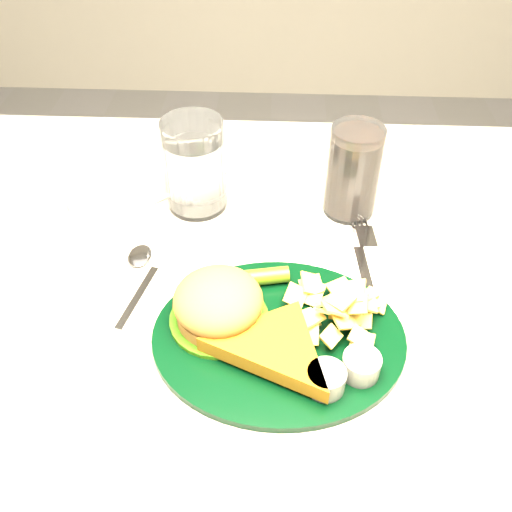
{
  "coord_description": "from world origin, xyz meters",
  "views": [
    {
      "loc": [
        0.05,
        -0.53,
        1.27
      ],
      "look_at": [
        0.02,
        -0.02,
        0.8
      ],
      "focal_mm": 40.0,
      "sensor_mm": 36.0,
      "label": 1
    }
  ],
  "objects_px": {
    "dinner_plate": "(279,320)",
    "water_glass": "(195,166)",
    "table": "(244,427)",
    "fork_napkin": "(367,280)",
    "cola_glass": "(353,172)"
  },
  "relations": [
    {
      "from": "table",
      "to": "water_glass",
      "type": "xyz_separation_m",
      "value": [
        -0.07,
        0.15,
        0.44
      ]
    },
    {
      "from": "dinner_plate",
      "to": "cola_glass",
      "type": "distance_m",
      "value": 0.27
    },
    {
      "from": "table",
      "to": "dinner_plate",
      "type": "height_order",
      "value": "dinner_plate"
    },
    {
      "from": "water_glass",
      "to": "cola_glass",
      "type": "distance_m",
      "value": 0.22
    },
    {
      "from": "dinner_plate",
      "to": "fork_napkin",
      "type": "distance_m",
      "value": 0.15
    },
    {
      "from": "dinner_plate",
      "to": "water_glass",
      "type": "height_order",
      "value": "water_glass"
    },
    {
      "from": "dinner_plate",
      "to": "fork_napkin",
      "type": "relative_size",
      "value": 1.53
    },
    {
      "from": "water_glass",
      "to": "fork_napkin",
      "type": "height_order",
      "value": "water_glass"
    },
    {
      "from": "table",
      "to": "dinner_plate",
      "type": "relative_size",
      "value": 4.09
    },
    {
      "from": "table",
      "to": "fork_napkin",
      "type": "height_order",
      "value": "fork_napkin"
    },
    {
      "from": "water_glass",
      "to": "cola_glass",
      "type": "bearing_deg",
      "value": -0.74
    },
    {
      "from": "water_glass",
      "to": "fork_napkin",
      "type": "xyz_separation_m",
      "value": [
        0.24,
        -0.16,
        -0.06
      ]
    },
    {
      "from": "water_glass",
      "to": "fork_napkin",
      "type": "distance_m",
      "value": 0.29
    },
    {
      "from": "dinner_plate",
      "to": "water_glass",
      "type": "relative_size",
      "value": 2.13
    },
    {
      "from": "table",
      "to": "water_glass",
      "type": "bearing_deg",
      "value": 116.46
    }
  ]
}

